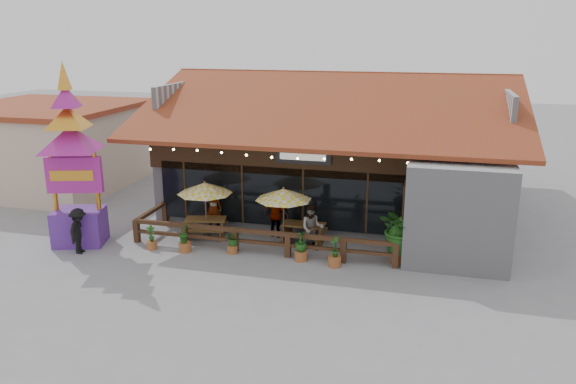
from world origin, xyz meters
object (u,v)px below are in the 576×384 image
(picnic_table_left, at_px, (206,224))
(picnic_table_right, at_px, (304,230))
(tropical_plant, at_px, (401,229))
(pedestrian, at_px, (79,231))
(umbrella_left, at_px, (205,188))
(umbrella_right, at_px, (284,195))
(thai_sign_tower, at_px, (71,144))

(picnic_table_left, height_order, picnic_table_right, picnic_table_right)
(tropical_plant, xyz_separation_m, pedestrian, (-11.35, -1.94, -0.40))
(umbrella_left, xyz_separation_m, picnic_table_left, (-0.06, 0.07, -1.49))
(umbrella_right, height_order, pedestrian, umbrella_right)
(umbrella_right, bearing_deg, picnic_table_right, 28.67)
(umbrella_left, xyz_separation_m, tropical_plant, (7.50, -0.71, -0.76))
(picnic_table_right, xyz_separation_m, pedestrian, (-7.67, -3.03, 0.33))
(umbrella_right, relative_size, picnic_table_left, 1.53)
(tropical_plant, bearing_deg, picnic_table_left, 174.10)
(umbrella_left, bearing_deg, pedestrian, -145.39)
(tropical_plant, bearing_deg, umbrella_left, 174.58)
(umbrella_left, height_order, tropical_plant, umbrella_left)
(tropical_plant, bearing_deg, picnic_table_right, 163.51)
(umbrella_right, bearing_deg, thai_sign_tower, -166.50)
(umbrella_right, height_order, tropical_plant, umbrella_right)
(pedestrian, bearing_deg, picnic_table_right, -75.57)
(picnic_table_left, bearing_deg, picnic_table_right, 4.53)
(umbrella_right, distance_m, picnic_table_right, 1.66)
(umbrella_right, relative_size, pedestrian, 1.67)
(picnic_table_left, relative_size, pedestrian, 1.09)
(picnic_table_left, relative_size, picnic_table_right, 1.12)
(picnic_table_right, xyz_separation_m, tropical_plant, (3.68, -1.09, 0.73))
(umbrella_right, xyz_separation_m, pedestrian, (-6.98, -2.66, -1.14))
(umbrella_left, height_order, picnic_table_left, umbrella_left)
(umbrella_left, relative_size, tropical_plant, 1.28)
(umbrella_left, xyz_separation_m, thai_sign_tower, (-4.41, -1.81, 1.87))
(umbrella_right, relative_size, tropical_plant, 1.30)
(picnic_table_right, height_order, pedestrian, pedestrian)
(umbrella_left, distance_m, picnic_table_left, 1.50)
(picnic_table_right, bearing_deg, umbrella_right, -151.33)
(thai_sign_tower, bearing_deg, tropical_plant, 5.28)
(umbrella_left, bearing_deg, thai_sign_tower, -157.65)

